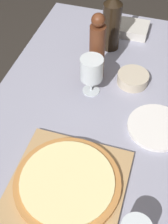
{
  "coord_description": "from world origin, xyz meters",
  "views": [
    {
      "loc": [
        0.16,
        -0.71,
        1.59
      ],
      "look_at": [
        -0.04,
        -0.05,
        0.79
      ],
      "focal_mm": 50.0,
      "sensor_mm": 36.0,
      "label": 1
    }
  ],
  "objects": [
    {
      "name": "dining_table",
      "position": [
        0.0,
        0.0,
        0.64
      ],
      "size": [
        0.84,
        1.38,
        0.73
      ],
      "color": "#9393A8",
      "rests_on": "ground_plane"
    },
    {
      "name": "food_container",
      "position": [
        -0.0,
        0.54,
        0.75
      ],
      "size": [
        0.17,
        0.12,
        0.04
      ],
      "color": "beige",
      "rests_on": "dining_table"
    },
    {
      "name": "pepper_mill",
      "position": [
        -0.07,
        0.2,
        0.87
      ],
      "size": [
        0.06,
        0.06,
        0.28
      ],
      "color": "#5B2D19",
      "rests_on": "dining_table"
    },
    {
      "name": "ground_plane",
      "position": [
        0.0,
        0.0,
        0.0
      ],
      "size": [
        12.0,
        12.0,
        0.0
      ],
      "primitive_type": "plane",
      "color": "#2D2823"
    },
    {
      "name": "wine_bottle",
      "position": [
        -0.06,
        0.41,
        0.86
      ],
      "size": [
        0.08,
        0.08,
        0.3
      ],
      "color": "black",
      "rests_on": "dining_table"
    },
    {
      "name": "wine_glass",
      "position": [
        -0.06,
        0.11,
        0.84
      ],
      "size": [
        0.09,
        0.09,
        0.16
      ],
      "color": "silver",
      "rests_on": "dining_table"
    },
    {
      "name": "small_bowl",
      "position": [
        0.08,
        0.21,
        0.75
      ],
      "size": [
        0.12,
        0.12,
        0.04
      ],
      "color": "beige",
      "rests_on": "dining_table"
    },
    {
      "name": "pizza",
      "position": [
        -0.02,
        -0.3,
        0.76
      ],
      "size": [
        0.32,
        0.32,
        0.02
      ],
      "color": "#BC7A3D",
      "rests_on": "cutting_board"
    },
    {
      "name": "cutting_board",
      "position": [
        -0.02,
        -0.3,
        0.74
      ],
      "size": [
        0.34,
        0.34,
        0.02
      ],
      "color": "tan",
      "rests_on": "dining_table"
    },
    {
      "name": "dinner_plate",
      "position": [
        0.21,
        0.01,
        0.74
      ],
      "size": [
        0.2,
        0.2,
        0.01
      ],
      "color": "white",
      "rests_on": "dining_table"
    }
  ]
}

